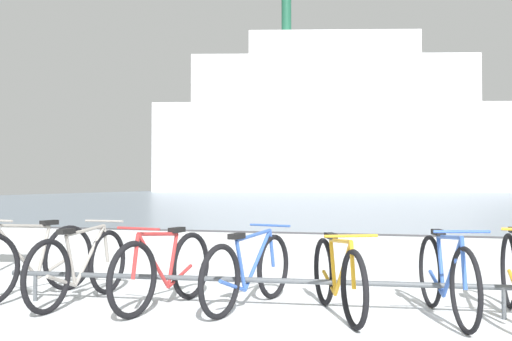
% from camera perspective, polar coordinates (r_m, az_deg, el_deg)
% --- Properties ---
extents(ground, '(80.00, 132.00, 0.08)m').
position_cam_1_polar(ground, '(57.60, 14.36, -2.50)').
color(ground, silver).
extents(bike_rack, '(5.00, 0.46, 0.31)m').
position_cam_1_polar(bike_rack, '(5.56, -0.33, -10.91)').
color(bike_rack, '#4C5156').
rests_on(bike_rack, ground).
extents(bicycle_0, '(0.55, 1.72, 0.85)m').
position_cam_1_polar(bicycle_0, '(6.50, -21.40, -8.43)').
color(bicycle_0, black).
rests_on(bicycle_0, ground).
extents(bicycle_1, '(0.46, 1.71, 0.81)m').
position_cam_1_polar(bicycle_1, '(6.10, -17.06, -9.11)').
color(bicycle_1, black).
rests_on(bicycle_1, ground).
extents(bicycle_2, '(0.49, 1.63, 0.80)m').
position_cam_1_polar(bicycle_2, '(5.68, -9.12, -9.75)').
color(bicycle_2, black).
rests_on(bicycle_2, ground).
extents(bicycle_3, '(0.56, 1.67, 0.78)m').
position_cam_1_polar(bicycle_3, '(5.62, -0.69, -9.97)').
color(bicycle_3, black).
rests_on(bicycle_3, ground).
extents(bicycle_4, '(0.71, 1.52, 0.77)m').
position_cam_1_polar(bicycle_4, '(5.33, 8.10, -10.46)').
color(bicycle_4, black).
rests_on(bicycle_4, ground).
extents(bicycle_5, '(0.55, 1.63, 0.82)m').
position_cam_1_polar(bicycle_5, '(5.42, 18.36, -10.02)').
color(bicycle_5, black).
rests_on(bicycle_5, ground).
extents(ferry_ship, '(56.15, 20.76, 29.45)m').
position_cam_1_polar(ferry_ship, '(87.15, 8.28, 4.42)').
color(ferry_ship, white).
rests_on(ferry_ship, ground).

